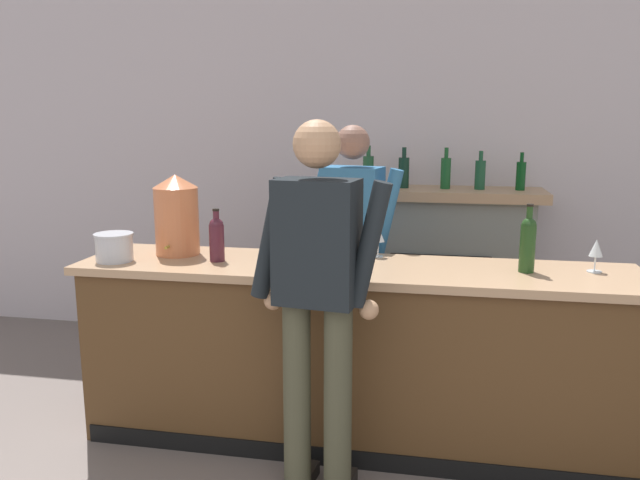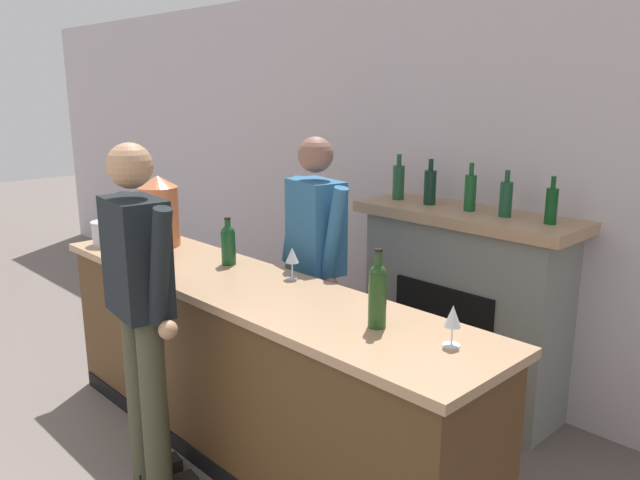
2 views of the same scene
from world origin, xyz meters
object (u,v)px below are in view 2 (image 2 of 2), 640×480
object	(u,v)px
fireplace_stone	(463,306)
person_bartender	(315,266)
copper_dispenser	(159,211)
wine_glass_near_bucket	(453,318)
wine_glass_front_left	(292,256)
person_customer	(141,308)
wine_bottle_burgundy_dark	(166,236)
wine_bottle_cabernet_heavy	(228,243)
ice_bucket_steel	(108,233)
wine_bottle_port_short	(378,293)

from	to	relation	value
fireplace_stone	person_bartender	world-z (taller)	person_bartender
person_bartender	copper_dispenser	size ratio (longest dim) A/B	3.78
person_bartender	wine_glass_near_bucket	world-z (taller)	person_bartender
wine_glass_front_left	fireplace_stone	bearing A→B (deg)	72.73
person_customer	wine_bottle_burgundy_dark	world-z (taller)	person_customer
person_customer	wine_bottle_burgundy_dark	distance (m)	0.87
copper_dispenser	wine_bottle_cabernet_heavy	world-z (taller)	copper_dispenser
person_bartender	fireplace_stone	bearing A→B (deg)	54.41
person_customer	wine_bottle_burgundy_dark	size ratio (longest dim) A/B	6.12
wine_bottle_burgundy_dark	wine_bottle_cabernet_heavy	distance (m)	0.43
fireplace_stone	wine_bottle_burgundy_dark	size ratio (longest dim) A/B	5.45
fireplace_stone	person_customer	xyz separation A→B (m)	(-0.55, -1.94, 0.33)
ice_bucket_steel	wine_bottle_burgundy_dark	distance (m)	0.57
fireplace_stone	wine_glass_near_bucket	size ratio (longest dim) A/B	9.20
copper_dispenser	wine_bottle_port_short	xyz separation A→B (m)	(1.93, -0.07, -0.08)
copper_dispenser	wine_glass_near_bucket	world-z (taller)	copper_dispenser
fireplace_stone	wine_bottle_burgundy_dark	bearing A→B (deg)	-130.96
person_customer	copper_dispenser	size ratio (longest dim) A/B	3.85
fireplace_stone	copper_dispenser	size ratio (longest dim) A/B	3.44
fireplace_stone	copper_dispenser	distance (m)	2.05
ice_bucket_steel	wine_bottle_burgundy_dark	world-z (taller)	wine_bottle_burgundy_dark
fireplace_stone	wine_glass_front_left	world-z (taller)	fireplace_stone
wine_bottle_cabernet_heavy	wine_glass_near_bucket	bearing A→B (deg)	-2.19
person_bartender	person_customer	bearing A→B (deg)	-89.62
wine_bottle_burgundy_dark	wine_glass_front_left	xyz separation A→B (m)	(0.86, 0.26, -0.01)
person_customer	person_bartender	size ratio (longest dim) A/B	1.02
person_bartender	wine_glass_near_bucket	distance (m)	1.43
person_customer	fireplace_stone	bearing A→B (deg)	74.20
wine_bottle_burgundy_dark	wine_glass_near_bucket	xyz separation A→B (m)	(1.99, 0.12, -0.01)
fireplace_stone	wine_glass_front_left	bearing A→B (deg)	-107.27
copper_dispenser	wine_bottle_port_short	distance (m)	1.93
ice_bucket_steel	person_bartender	bearing A→B (deg)	30.99
copper_dispenser	fireplace_stone	bearing A→B (deg)	40.29
person_customer	wine_bottle_cabernet_heavy	bearing A→B (deg)	111.10
fireplace_stone	person_bartender	bearing A→B (deg)	-125.59
wine_glass_front_left	ice_bucket_steel	bearing A→B (deg)	-165.44
ice_bucket_steel	wine_glass_front_left	xyz separation A→B (m)	(1.42, 0.37, 0.05)
wine_glass_front_left	wine_bottle_burgundy_dark	bearing A→B (deg)	-163.10
ice_bucket_steel	wine_bottle_burgundy_dark	bearing A→B (deg)	10.83
copper_dispenser	wine_glass_front_left	world-z (taller)	copper_dispenser
fireplace_stone	wine_bottle_cabernet_heavy	distance (m)	1.55
wine_glass_front_left	wine_bottle_port_short	bearing A→B (deg)	-14.51
copper_dispenser	wine_glass_front_left	size ratio (longest dim) A/B	2.65
fireplace_stone	person_bartender	size ratio (longest dim) A/B	0.91
person_bartender	wine_bottle_port_short	size ratio (longest dim) A/B	4.97
person_bartender	ice_bucket_steel	world-z (taller)	person_bartender
wine_bottle_port_short	person_customer	bearing A→B (deg)	-148.54
copper_dispenser	ice_bucket_steel	world-z (taller)	copper_dispenser
fireplace_stone	wine_bottle_burgundy_dark	world-z (taller)	fireplace_stone
person_bartender	wine_glass_front_left	distance (m)	0.45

